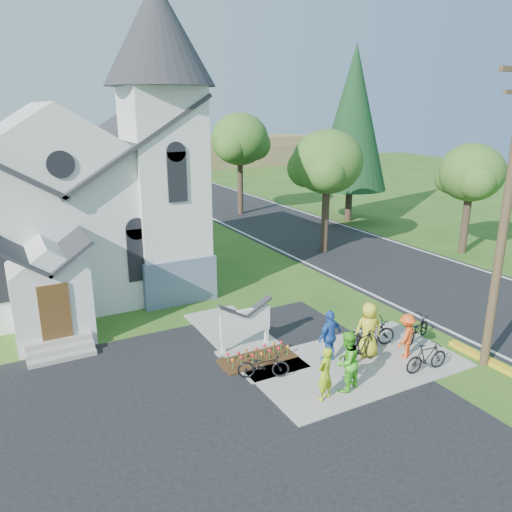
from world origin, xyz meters
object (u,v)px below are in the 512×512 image
utility_pole (508,204)px  bike_0 (263,365)px  bike_1 (362,347)px  cyclist_1 (346,361)px  cyclist_3 (406,336)px  bike_3 (427,357)px  bike_4 (417,329)px  cyclist_2 (330,336)px  cyclist_4 (368,329)px  cyclist_0 (325,374)px  church_sign (245,322)px  bike_2 (369,333)px

utility_pole → bike_0: bearing=159.1°
bike_1 → cyclist_1: bearing=112.4°
cyclist_3 → bike_3: (-0.10, -1.03, -0.30)m
cyclist_1 → bike_4: cyclist_1 is taller
utility_pole → bike_3: (-2.18, 0.53, -4.87)m
cyclist_2 → cyclist_3: cyclist_2 is taller
bike_0 → bike_1: size_ratio=0.88×
cyclist_2 → cyclist_4: (1.36, -0.33, 0.06)m
cyclist_4 → bike_4: size_ratio=1.13×
utility_pole → cyclist_2: bearing=150.1°
cyclist_0 → bike_1: cyclist_0 is taller
utility_pole → bike_4: 5.47m
bike_4 → bike_0: bearing=66.0°
bike_4 → utility_pole: bearing=178.8°
utility_pole → cyclist_3: utility_pole is taller
bike_0 → bike_3: 5.25m
church_sign → cyclist_3: (4.49, -3.14, -0.20)m
church_sign → bike_3: 6.07m
utility_pole → cyclist_1: 6.84m
cyclist_3 → cyclist_2: bearing=-45.8°
bike_2 → cyclist_2: bearing=110.5°
church_sign → bike_1: 4.02m
cyclist_4 → bike_4: (2.35, 0.03, -0.51)m
cyclist_4 → bike_4: cyclist_4 is taller
bike_0 → cyclist_3: bearing=-77.9°
cyclist_3 → cyclist_4: 1.29m
bike_2 → bike_3: (0.46, -2.23, -0.02)m
cyclist_1 → cyclist_3: 3.15m
bike_1 → bike_4: 2.87m
cyclist_4 → cyclist_1: bearing=50.5°
cyclist_2 → bike_0: bearing=-15.9°
cyclist_3 → bike_1: bearing=-37.4°
cyclist_1 → bike_2: cyclist_1 is taller
bike_2 → cyclist_4: cyclist_4 is taller
bike_3 → bike_1: bearing=50.5°
bike_4 → cyclist_3: bearing=98.9°
cyclist_1 → cyclist_2: 1.81m
utility_pole → cyclist_4: utility_pole is taller
bike_0 → utility_pole: bearing=-86.1°
bike_0 → bike_4: 6.18m
cyclist_1 → cyclist_2: bearing=-128.3°
cyclist_3 → cyclist_1: bearing=-10.7°
cyclist_2 → bike_4: 3.75m
cyclist_3 → bike_4: 1.51m
cyclist_0 → cyclist_4: bearing=-171.9°
utility_pole → cyclist_0: utility_pole is taller
bike_0 → bike_1: (3.32, -0.70, 0.13)m
bike_0 → cyclist_1: cyclist_1 is taller
utility_pole → bike_2: 6.17m
bike_1 → bike_2: (1.01, 0.79, -0.05)m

